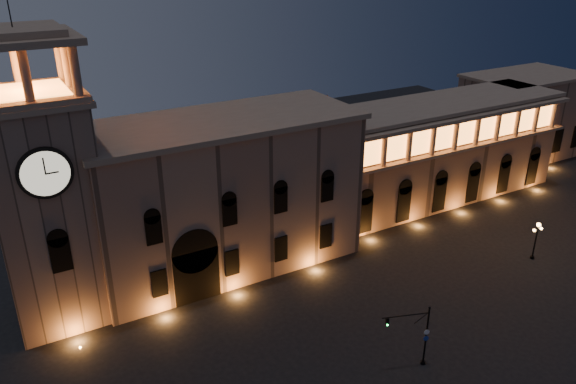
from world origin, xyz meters
name	(u,v)px	position (x,y,z in m)	size (l,w,h in m)	color
ground	(348,364)	(0.00, 0.00, 0.00)	(160.00, 160.00, 0.00)	black
government_building	(223,194)	(-2.08, 21.93, 8.77)	(30.80, 12.80, 17.60)	#876758
clock_tower	(46,201)	(-20.50, 20.98, 12.50)	(9.80, 9.80, 32.40)	#876758
colonnade_wing	(435,150)	(32.00, 23.92, 7.33)	(40.60, 11.50, 14.50)	#816253
secondary_building	(521,117)	(58.00, 30.00, 7.00)	(20.00, 12.00, 14.00)	#816253
traffic_light	(418,335)	(5.21, -3.05, 3.26)	(4.30, 1.70, 6.20)	black
street_lamp_near	(536,238)	(30.10, 4.19, 2.86)	(1.66, 0.49, 4.79)	black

